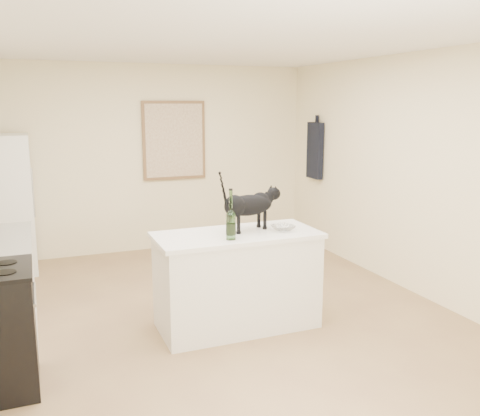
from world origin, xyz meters
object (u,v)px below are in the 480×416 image
fridge (3,205)px  glass_bowl (283,228)px  black_cat (248,208)px  wine_bottle (231,217)px

fridge → glass_bowl: 3.61m
fridge → black_cat: 3.33m
fridge → wine_bottle: size_ratio=4.32×
black_cat → glass_bowl: black_cat is taller
wine_bottle → glass_bowl: wine_bottle is taller
black_cat → glass_bowl: bearing=-37.3°
fridge → glass_bowl: size_ratio=8.05×
fridge → black_cat: size_ratio=2.78×
glass_bowl → fridge: bearing=133.4°
wine_bottle → glass_bowl: (0.56, 0.12, -0.17)m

